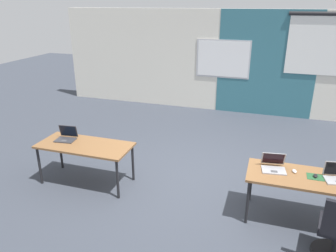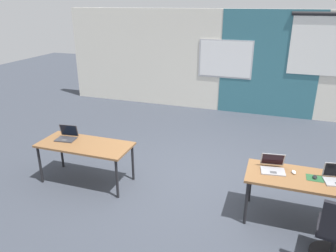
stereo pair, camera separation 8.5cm
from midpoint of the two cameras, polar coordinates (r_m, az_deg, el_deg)
name	(u,v)px [view 2 (the right image)]	position (r m, az deg, el deg)	size (l,w,h in m)	color
ground_plane	(192,181)	(5.85, 4.74, -9.59)	(24.00, 24.00, 0.00)	#383D47
back_wall_assembly	(234,62)	(9.29, 11.88, 11.01)	(10.00, 0.27, 2.80)	silver
desk_near_left	(85,147)	(5.68, -14.02, -3.62)	(1.60, 0.70, 0.72)	brown
desk_near_right	(305,182)	(4.91, 23.54, -9.01)	(1.60, 0.70, 0.72)	brown
laptop_near_right_inner	(273,167)	(4.91, 18.49, -6.87)	(0.37, 0.35, 0.23)	#9E9EA3
mouse_near_right_inner	(294,172)	(4.94, 21.78, -7.56)	(0.07, 0.11, 0.03)	silver
laptop_near_left_end	(67,136)	(5.93, -17.03, -1.73)	(0.36, 0.31, 0.23)	#333338
mousepad_near_right_end	(315,178)	(4.92, 24.94, -8.35)	(0.22, 0.19, 0.00)	#23512D
mouse_near_right_end	(315,177)	(4.91, 24.97, -8.16)	(0.06, 0.10, 0.03)	black
chair_near_right_end	(336,236)	(4.54, 28.02, -16.79)	(0.52, 0.57, 0.92)	black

